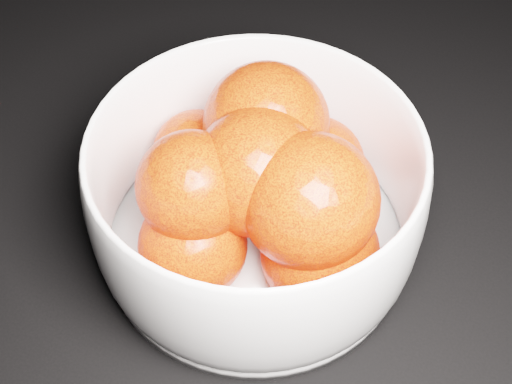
% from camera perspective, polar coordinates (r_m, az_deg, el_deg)
% --- Properties ---
extents(ground, '(3.00, 3.00, 0.00)m').
position_cam_1_polar(ground, '(0.59, 10.90, -3.01)').
color(ground, black).
rests_on(ground, ground).
extents(bowl, '(0.25, 0.25, 0.12)m').
position_cam_1_polar(bowl, '(0.53, 0.00, -0.42)').
color(bowl, white).
rests_on(bowl, ground).
extents(orange_pile, '(0.20, 0.19, 0.13)m').
position_cam_1_polar(orange_pile, '(0.51, 0.66, 0.57)').
color(orange_pile, red).
rests_on(orange_pile, bowl).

